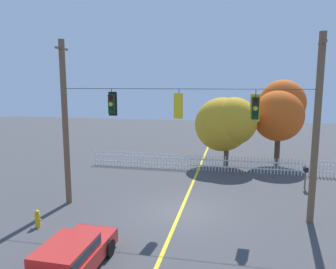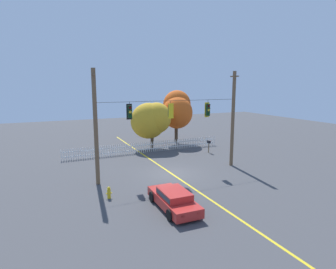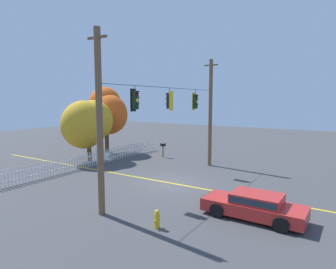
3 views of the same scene
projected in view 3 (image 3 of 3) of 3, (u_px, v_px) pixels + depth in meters
The scene contains 12 objects.
ground at pixel (170, 183), 18.39m from camera, with size 80.00×80.00×0.00m, color #424244.
lane_centerline_stripe at pixel (170, 183), 18.39m from camera, with size 0.16×36.00×0.01m, color gold.
signal_support_span at pixel (170, 116), 17.89m from camera, with size 12.19×1.10×8.34m.
traffic_signal_westbound_side at pixel (135, 100), 14.91m from camera, with size 0.43×0.38×1.32m.
traffic_signal_northbound_secondary at pixel (169, 101), 17.68m from camera, with size 0.43×0.38×1.37m.
traffic_signal_eastbound_side at pixel (195, 101), 20.59m from camera, with size 0.43×0.38×1.46m.
white_picket_fence at pixel (91, 159), 23.06m from camera, with size 17.29×0.06×1.12m.
autumn_maple_near_fence at pixel (88, 123), 24.60m from camera, with size 4.59×3.45×5.22m.
autumn_maple_mid at pixel (107, 110), 28.68m from camera, with size 4.00×4.00×6.50m.
parked_car at pixel (254, 205), 12.85m from camera, with size 1.89×4.44×1.15m.
fire_hydrant at pixel (157, 219), 11.88m from camera, with size 0.38×0.22×0.78m.
roadside_mailbox at pixel (163, 145), 26.50m from camera, with size 0.25×0.44×1.35m.
Camera 3 is at (-15.19, -9.47, 5.22)m, focal length 31.14 mm.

